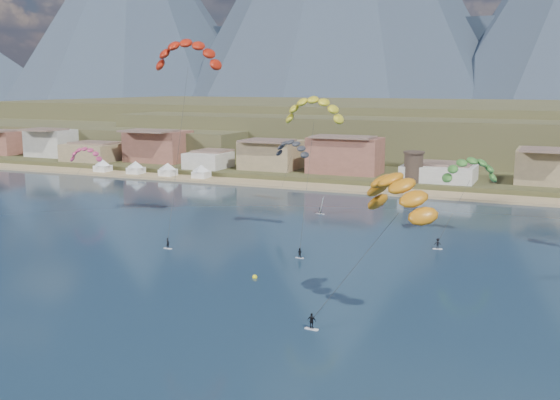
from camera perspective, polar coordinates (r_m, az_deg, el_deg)
name	(u,v)px	position (r m, az deg, el deg)	size (l,w,h in m)	color
ground	(178,321)	(82.98, -8.92, -10.42)	(2400.00, 2400.00, 0.00)	#0E1E33
beach	(388,191)	(178.85, 9.42, 0.74)	(2200.00, 12.00, 0.90)	tan
land	(512,117)	(627.55, 19.59, 6.88)	(2200.00, 900.00, 4.00)	brown
foothills	(512,131)	(299.24, 19.60, 5.72)	(940.00, 210.00, 18.00)	brown
town	(276,151)	(205.68, -0.32, 4.27)	(400.00, 24.00, 12.00)	silver
watchtower	(414,167)	(184.62, 11.58, 2.88)	(5.82, 5.82, 8.60)	#47382D
beach_tents	(151,165)	(209.80, -11.22, 3.01)	(43.40, 6.40, 5.00)	white
kitesurfer_red	(188,50)	(129.94, -8.08, 12.84)	(14.49, 20.43, 39.48)	silver
kitesurfer_yellow	(314,106)	(120.04, 2.99, 8.19)	(11.74, 16.67, 28.78)	silver
kitesurfer_orange	(399,188)	(80.39, 10.39, 1.04)	(15.38, 14.54, 20.70)	silver
kitesurfer_green	(470,166)	(127.98, 16.28, 2.83)	(11.48, 16.62, 18.14)	silver
distant_kite_pink	(85,152)	(177.50, -16.64, 4.05)	(9.29, 7.04, 14.81)	#262626
distant_kite_dark	(292,146)	(157.52, 1.04, 4.77)	(9.96, 6.87, 17.47)	#262626
windsurfer	(321,209)	(147.19, 3.58, -0.76)	(2.30, 2.48, 3.85)	silver
buoy	(255,277)	(99.34, -2.22, -6.75)	(0.75, 0.75, 0.75)	yellow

